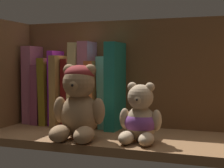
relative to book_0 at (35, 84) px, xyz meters
The scene contains 16 objects.
shelf_board 35.06cm from the book_0, 17.69° to the right, with size 68.67×24.87×2.00cm, color brown.
shelf_back_panel 31.50cm from the book_0, ahead, with size 71.07×1.20×31.73cm, color brown.
shelf_side_panel_left 10.98cm from the book_0, 111.28° to the right, with size 1.60×27.27×31.73cm, color brown.
book_0 is the anchor object (origin of this frame).
book_1 4.11cm from the book_0, ahead, with size 2.41×11.23×17.30cm, color #7E3A5B.
book_2 5.92cm from the book_0, ahead, with size 2.15×11.72×19.21cm, color olive.
book_3 7.92cm from the book_0, ahead, with size 1.73×9.31×21.29cm, color purple.
book_4 10.13cm from the book_0, ahead, with size 1.95×14.56×19.88cm, color #9C7843.
book_5 12.37cm from the book_0, ahead, with size 1.86×9.99×18.98cm, color maroon.
book_6 14.69cm from the book_0, ahead, with size 2.47×10.64×23.41cm, color #CDC181.
book_7 17.74cm from the book_0, ahead, with size 3.03×9.29×23.73cm, color #B46C8F.
book_8 20.83cm from the book_0, ahead, with size 2.36×14.98×18.34cm, color #B25F30.
book_9 23.57cm from the book_0, ahead, with size 2.66×9.94×19.59cm, color #61B5AB.
book_10 26.63cm from the book_0, ahead, with size 2.97×14.60×23.28cm, color #187267.
teddy_bear_larger 28.08cm from the book_0, 36.51° to the right, with size 12.86×13.10×17.55cm.
teddy_bear_smaller 40.29cm from the book_0, 21.99° to the right, with size 9.74×10.11×13.48cm.
Camera 1 is at (25.25, -78.59, 19.71)cm, focal length 54.59 mm.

